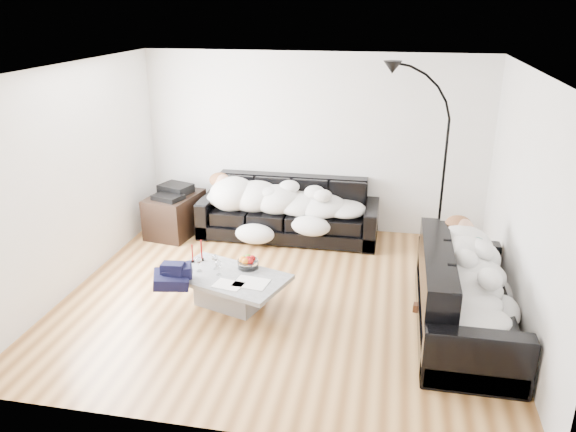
% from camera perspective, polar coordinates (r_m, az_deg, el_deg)
% --- Properties ---
extents(ground, '(5.00, 5.00, 0.00)m').
position_cam_1_polar(ground, '(6.64, -0.50, -8.19)').
color(ground, brown).
rests_on(ground, ground).
extents(wall_back, '(5.00, 0.02, 2.60)m').
position_cam_1_polar(wall_back, '(8.24, 2.61, 7.36)').
color(wall_back, silver).
rests_on(wall_back, ground).
extents(wall_left, '(0.02, 4.50, 2.60)m').
position_cam_1_polar(wall_left, '(7.03, -20.98, 3.58)').
color(wall_left, silver).
rests_on(wall_left, ground).
extents(wall_right, '(0.02, 4.50, 2.60)m').
position_cam_1_polar(wall_right, '(6.15, 22.95, 0.92)').
color(wall_right, silver).
rests_on(wall_right, ground).
extents(ceiling, '(5.00, 5.00, 0.00)m').
position_cam_1_polar(ceiling, '(5.83, -0.58, 14.73)').
color(ceiling, white).
rests_on(ceiling, ground).
extents(sofa_back, '(2.57, 0.89, 0.84)m').
position_cam_1_polar(sofa_back, '(8.12, 0.05, 0.68)').
color(sofa_back, black).
rests_on(sofa_back, ground).
extents(sofa_right, '(0.94, 2.19, 0.89)m').
position_cam_1_polar(sofa_right, '(6.09, 17.74, -7.36)').
color(sofa_right, black).
rests_on(sofa_right, ground).
extents(sleeper_back, '(2.17, 0.75, 0.43)m').
position_cam_1_polar(sleeper_back, '(8.00, -0.02, 2.02)').
color(sleeper_back, white).
rests_on(sleeper_back, sofa_back).
extents(sleeper_right, '(0.79, 1.88, 0.46)m').
position_cam_1_polar(sleeper_right, '(6.00, 17.95, -5.63)').
color(sleeper_right, white).
rests_on(sleeper_right, sofa_right).
extents(teal_cushion, '(0.42, 0.38, 0.20)m').
position_cam_1_polar(teal_cushion, '(6.58, 16.90, -2.45)').
color(teal_cushion, '#0D5F50').
rests_on(teal_cushion, sofa_right).
extents(coffee_table, '(1.45, 1.11, 0.37)m').
position_cam_1_polar(coffee_table, '(6.42, -5.98, -7.50)').
color(coffee_table, '#939699').
rests_on(coffee_table, ground).
extents(fruit_bowl, '(0.29, 0.29, 0.15)m').
position_cam_1_polar(fruit_bowl, '(6.45, -4.09, -4.66)').
color(fruit_bowl, white).
rests_on(fruit_bowl, coffee_table).
extents(wine_glass_a, '(0.09, 0.09, 0.18)m').
position_cam_1_polar(wine_glass_a, '(6.46, -7.40, -4.64)').
color(wine_glass_a, white).
rests_on(wine_glass_a, coffee_table).
extents(wine_glass_b, '(0.08, 0.08, 0.17)m').
position_cam_1_polar(wine_glass_b, '(6.43, -9.04, -4.86)').
color(wine_glass_b, white).
rests_on(wine_glass_b, coffee_table).
extents(wine_glass_c, '(0.09, 0.09, 0.18)m').
position_cam_1_polar(wine_glass_c, '(6.32, -7.05, -5.25)').
color(wine_glass_c, white).
rests_on(wine_glass_c, coffee_table).
extents(candle_left, '(0.05, 0.05, 0.22)m').
position_cam_1_polar(candle_left, '(6.65, -9.69, -3.80)').
color(candle_left, maroon).
rests_on(candle_left, coffee_table).
extents(candle_right, '(0.06, 0.06, 0.26)m').
position_cam_1_polar(candle_right, '(6.67, -8.78, -3.48)').
color(candle_right, maroon).
rests_on(candle_right, coffee_table).
extents(newspaper_a, '(0.40, 0.33, 0.01)m').
position_cam_1_polar(newspaper_a, '(6.14, -3.76, -6.75)').
color(newspaper_a, silver).
rests_on(newspaper_a, coffee_table).
extents(newspaper_b, '(0.34, 0.28, 0.01)m').
position_cam_1_polar(newspaper_b, '(6.12, -6.08, -6.93)').
color(newspaper_b, silver).
rests_on(newspaper_b, coffee_table).
extents(navy_jacket, '(0.46, 0.41, 0.20)m').
position_cam_1_polar(navy_jacket, '(6.19, -11.74, -5.17)').
color(navy_jacket, black).
rests_on(navy_jacket, coffee_table).
extents(shoes, '(0.52, 0.44, 0.10)m').
position_cam_1_polar(shoes, '(6.55, 14.44, -8.85)').
color(shoes, '#472311').
rests_on(shoes, ground).
extents(av_cabinet, '(0.73, 0.95, 0.60)m').
position_cam_1_polar(av_cabinet, '(8.44, -11.40, 0.18)').
color(av_cabinet, black).
rests_on(av_cabinet, ground).
extents(stereo, '(0.53, 0.46, 0.13)m').
position_cam_1_polar(stereo, '(8.32, -11.58, 2.52)').
color(stereo, black).
rests_on(stereo, av_cabinet).
extents(floor_lamp, '(0.87, 0.62, 2.23)m').
position_cam_1_polar(floor_lamp, '(7.78, 15.56, 4.37)').
color(floor_lamp, black).
rests_on(floor_lamp, ground).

